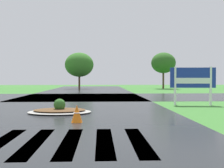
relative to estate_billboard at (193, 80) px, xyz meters
The scene contains 7 objects.
asphalt_roadway 8.44m from the estate_billboard, 152.34° to the right, with size 10.63×80.00×0.01m, color #232628.
asphalt_cross_road 10.43m from the estate_billboard, 135.39° to the left, with size 90.00×9.56×0.01m, color #232628.
crosswalk_stripes 11.75m from the estate_billboard, 129.11° to the right, with size 5.85×3.36×0.01m.
estate_billboard is the anchor object (origin of this frame).
median_island 8.40m from the estate_billboard, 156.44° to the right, with size 3.00×2.09×0.68m.
traffic_cone 8.96m from the estate_billboard, 137.39° to the right, with size 0.43×0.43×0.67m.
background_treeline 25.18m from the estate_billboard, 103.91° to the left, with size 43.80×4.52×5.55m.
Camera 1 is at (1.69, -2.15, 1.68)m, focal length 42.69 mm.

